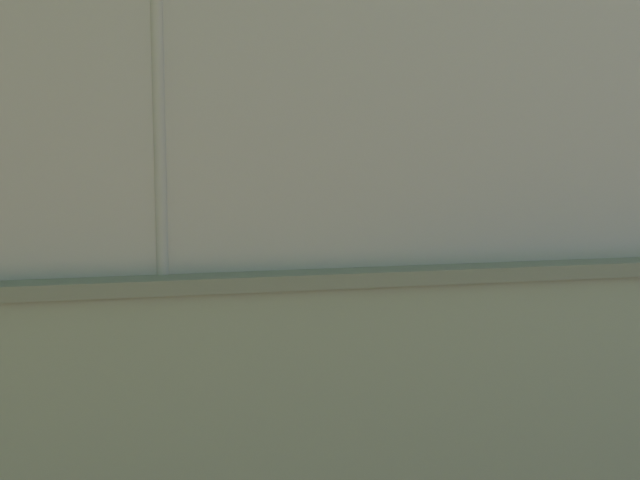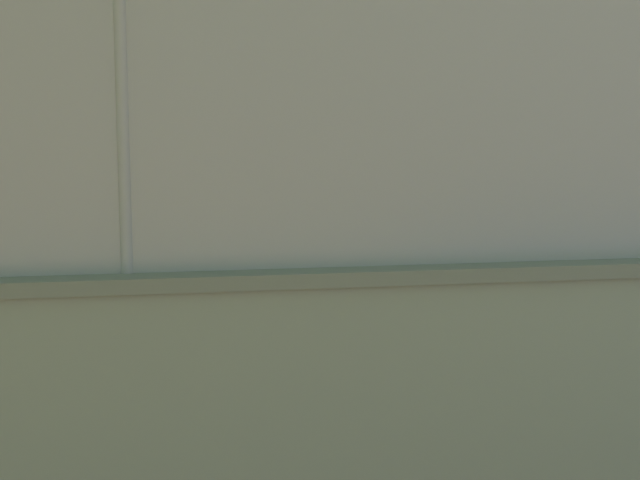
# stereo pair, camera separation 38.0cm
# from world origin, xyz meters

# --- Properties ---
(ground_plane) EXTENTS (260.00, 260.00, 0.00)m
(ground_plane) POSITION_xyz_m (0.00, 0.00, 0.00)
(ground_plane) COLOR tan
(player_at_service_line) EXTENTS (1.09, 0.80, 1.46)m
(player_at_service_line) POSITION_xyz_m (-1.27, 6.98, 0.86)
(player_at_service_line) COLOR navy
(player_at_service_line) RESTS_ON ground_plane
(player_baseline_waiting) EXTENTS (0.96, 0.78, 1.73)m
(player_baseline_waiting) POSITION_xyz_m (-3.65, -1.14, 1.02)
(player_baseline_waiting) COLOR navy
(player_baseline_waiting) RESTS_ON ground_plane
(sports_ball) EXTENTS (0.07, 0.07, 0.07)m
(sports_ball) POSITION_xyz_m (-1.75, 8.65, 0.03)
(sports_ball) COLOR orange
(sports_ball) RESTS_ON ground_plane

